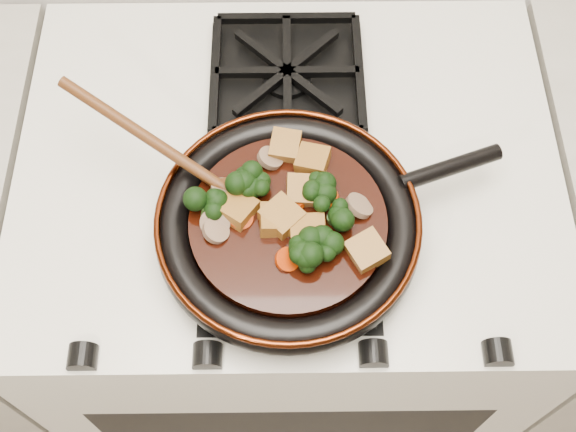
{
  "coord_description": "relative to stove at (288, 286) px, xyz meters",
  "views": [
    {
      "loc": [
        -0.01,
        1.15,
        1.75
      ],
      "look_at": [
        -0.0,
        1.57,
        0.97
      ],
      "focal_mm": 45.0,
      "sensor_mm": 36.0,
      "label": 1
    }
  ],
  "objects": [
    {
      "name": "carrot_coin_1",
      "position": [
        0.05,
        -0.1,
        0.51
      ],
      "size": [
        0.03,
        0.03,
        0.02
      ],
      "primitive_type": "cylinder",
      "rotation": [
        0.25,
        -0.07,
        0.0
      ],
      "color": "#A72A04",
      "rests_on": "braising_sauce"
    },
    {
      "name": "carrot_coin_2",
      "position": [
        -0.0,
        -0.18,
        0.51
      ],
      "size": [
        0.03,
        0.03,
        0.02
      ],
      "primitive_type": "cylinder",
      "rotation": [
        0.27,
        0.33,
        0.0
      ],
      "color": "#A72A04",
      "rests_on": "braising_sauce"
    },
    {
      "name": "mushroom_slice_3",
      "position": [
        0.09,
        -0.11,
        0.52
      ],
      "size": [
        0.05,
        0.05,
        0.03
      ],
      "primitive_type": "cylinder",
      "rotation": [
        0.59,
        0.0,
        2.06
      ],
      "color": "brown",
      "rests_on": "braising_sauce"
    },
    {
      "name": "mushroom_slice_1",
      "position": [
        -0.09,
        -0.13,
        0.52
      ],
      "size": [
        0.04,
        0.04,
        0.03
      ],
      "primitive_type": "cylinder",
      "rotation": [
        0.7,
        0.0,
        0.08
      ],
      "color": "brown",
      "rests_on": "braising_sauce"
    },
    {
      "name": "burner_grate_back",
      "position": [
        0.0,
        0.14,
        0.46
      ],
      "size": [
        0.23,
        0.23,
        0.03
      ],
      "primitive_type": null,
      "color": "black",
      "rests_on": "stove"
    },
    {
      "name": "mushroom_slice_2",
      "position": [
        -0.02,
        -0.04,
        0.52
      ],
      "size": [
        0.04,
        0.04,
        0.02
      ],
      "primitive_type": "cylinder",
      "rotation": [
        0.41,
        0.0,
        1.86
      ],
      "color": "brown",
      "rests_on": "braising_sauce"
    },
    {
      "name": "skillet",
      "position": [
        0.0,
        -0.12,
        0.49
      ],
      "size": [
        0.45,
        0.34,
        0.05
      ],
      "rotation": [
        0.0,
        0.0,
        0.35
      ],
      "color": "black",
      "rests_on": "burner_grate_front"
    },
    {
      "name": "tofu_cube_0",
      "position": [
        -0.0,
        -0.02,
        0.52
      ],
      "size": [
        0.04,
        0.05,
        0.03
      ],
      "primitive_type": "cube",
      "rotation": [
        0.02,
        -0.11,
        1.39
      ],
      "color": "brown",
      "rests_on": "braising_sauce"
    },
    {
      "name": "broccoli_floret_3",
      "position": [
        -0.06,
        -0.08,
        0.52
      ],
      "size": [
        0.09,
        0.09,
        0.07
      ],
      "primitive_type": null,
      "rotation": [
        0.23,
        0.06,
        2.04
      ],
      "color": "black",
      "rests_on": "braising_sauce"
    },
    {
      "name": "burner_grate_front",
      "position": [
        0.0,
        -0.14,
        0.46
      ],
      "size": [
        0.23,
        0.23,
        0.03
      ],
      "primitive_type": null,
      "color": "black",
      "rests_on": "stove"
    },
    {
      "name": "tofu_cube_8",
      "position": [
        0.01,
        -0.09,
        0.52
      ],
      "size": [
        0.04,
        0.04,
        0.03
      ],
      "primitive_type": "cube",
      "rotation": [
        0.08,
        -0.12,
        1.54
      ],
      "color": "brown",
      "rests_on": "braising_sauce"
    },
    {
      "name": "wooden_spoon",
      "position": [
        -0.13,
        -0.05,
        0.53
      ],
      "size": [
        0.15,
        0.1,
        0.25
      ],
      "rotation": [
        0.0,
        0.0,
        2.62
      ],
      "color": "#4B2710",
      "rests_on": "braising_sauce"
    },
    {
      "name": "broccoli_floret_6",
      "position": [
        -0.04,
        -0.08,
        0.52
      ],
      "size": [
        0.08,
        0.07,
        0.06
      ],
      "primitive_type": null,
      "rotation": [
        -0.03,
        0.13,
        0.23
      ],
      "color": "black",
      "rests_on": "braising_sauce"
    },
    {
      "name": "carrot_coin_3",
      "position": [
        0.01,
        -0.1,
        0.51
      ],
      "size": [
        0.03,
        0.03,
        0.02
      ],
      "primitive_type": "cylinder",
      "rotation": [
        -0.18,
        -0.28,
        0.0
      ],
      "color": "#A72A04",
      "rests_on": "braising_sauce"
    },
    {
      "name": "mushroom_slice_4",
      "position": [
        -0.09,
        -0.14,
        0.52
      ],
      "size": [
        0.03,
        0.03,
        0.02
      ],
      "primitive_type": "cylinder",
      "rotation": [
        0.46,
        0.0,
        1.54
      ],
      "color": "brown",
      "rests_on": "braising_sauce"
    },
    {
      "name": "carrot_coin_0",
      "position": [
        -0.06,
        -0.12,
        0.51
      ],
      "size": [
        0.03,
        0.03,
        0.02
      ],
      "primitive_type": "cylinder",
      "rotation": [
        0.27,
        0.28,
        0.0
      ],
      "color": "#A72A04",
      "rests_on": "braising_sauce"
    },
    {
      "name": "braising_sauce",
      "position": [
        -0.0,
        -0.12,
        0.5
      ],
      "size": [
        0.25,
        0.25,
        0.02
      ],
      "primitive_type": "cylinder",
      "color": "black",
      "rests_on": "skillet"
    },
    {
      "name": "broccoli_floret_0",
      "position": [
        0.02,
        -0.17,
        0.52
      ],
      "size": [
        0.07,
        0.07,
        0.07
      ],
      "primitive_type": null,
      "rotation": [
        0.16,
        0.23,
        3.08
      ],
      "color": "black",
      "rests_on": "braising_sauce"
    },
    {
      "name": "tofu_cube_6",
      "position": [
        0.02,
        -0.14,
        0.52
      ],
      "size": [
        0.04,
        0.04,
        0.03
      ],
      "primitive_type": "cube",
      "rotation": [
        -0.07,
        -0.06,
        0.03
      ],
      "color": "brown",
      "rests_on": "braising_sauce"
    },
    {
      "name": "stove",
      "position": [
        0.0,
        0.0,
        0.0
      ],
      "size": [
        0.76,
        0.6,
        0.9
      ],
      "primitive_type": "cube",
      "color": "beige",
      "rests_on": "ground"
    },
    {
      "name": "tofu_cube_2",
      "position": [
        -0.05,
        -0.08,
        0.52
      ],
      "size": [
        0.05,
        0.04,
        0.02
      ],
      "primitive_type": "cube",
      "rotation": [
        -0.08,
        0.07,
        0.48
      ],
      "color": "brown",
      "rests_on": "braising_sauce"
    },
    {
      "name": "broccoli_floret_5",
      "position": [
        0.04,
        -0.09,
        0.52
      ],
      "size": [
        0.09,
        0.09,
        0.06
      ],
      "primitive_type": null,
      "rotation": [
        -0.03,
        0.21,
        0.98
      ],
      "color": "black",
      "rests_on": "braising_sauce"
    },
    {
      "name": "broccoli_floret_4",
      "position": [
        0.05,
        -0.13,
        0.52
      ],
      "size": [
        0.07,
        0.06,
        0.06
      ],
      "primitive_type": null,
      "rotation": [
        0.1,
        -0.1,
        0.03
      ],
      "color": "black",
      "rests_on": "braising_sauce"
    },
    {
      "name": "tofu_cube_4",
      "position": [
        0.03,
        -0.04,
        0.52
      ],
      "size": [
        0.05,
        0.05,
        0.03
      ],
      "primitive_type": "cube",
      "rotation": [
        0.02,
        0.08,
        2.85
      ],
      "color": "brown",
      "rests_on": "braising_sauce"
    },
    {
      "name": "tofu_cube_7",
      "position": [
        0.09,
        -0.17,
        0.52
      ],
      "size": [
        0.06,
        0.06,
        0.03
      ],
      "primitive_type": "cube",
      "rotation": [
        0.05,
        -0.11,
        0.5
      ],
      "color": "brown",
      "rests_on": "braising_sauce"
    },
    {
      "name": "broccoli_floret_1",
      "position": [
        -0.1,
        -0.12,
        0.52
      ],
      "size": [
        0.09,
        0.09,
        0.07
      ],
      "primitive_type": null,
      "rotation": [
        0.13,
        0.2,
        0.94
      ],
      "color": "black",
      "rests_on": "braising_sauce"
    },
    {
      "name": "broccoli_floret_2",
      "position": [
        0.02,
        -0.18,
        0.52
      ],
      "size": [
        0.08,
        0.08,
        0.08
      ],
      "primitive_type": null,
      "rotation": [
        0.17,
        0.16,
        1.35
      ],
      "color": "black",
      "rests_on": "braising_sauce"
    },
    {
      "name": "tofu_cube_3",
      "position": [
        -0.01,
        -0.12,
        0.52
      ],
      "size": [
        0.06,
        0.06,
        0.03
      ],
      "primitive_type": "cube",
      "rotation": [
        0.0,
        -0.03,
        2.35
      ],
      "color": "brown",
      "rests_on": "braising_sauce"
    },
    {
      "name": "mushroom_slice_0",
      "position": [
        -0.08,
        -0.08,
        0.52
      ],
      "size": [
        0.05,
        0.05,
        0.02
      ],
      "primitive_type": "cylinder",
      "rotation": [
        0.41,
        0.0,
        2.67
      ],
      "color": "brown",
      "rests_on": "braising_sauce"
    },
    {
      "name": "carrot_coin_4",
      "position": [
        0.05,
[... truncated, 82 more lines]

